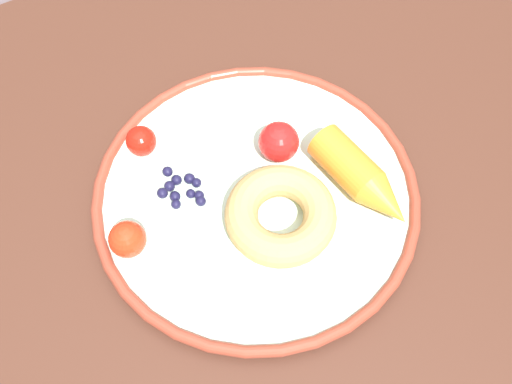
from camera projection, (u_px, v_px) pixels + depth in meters
name	position (u px, v px, depth m)	size (l,w,h in m)	color
ground_plane	(244.00, 352.00, 1.21)	(6.00, 6.00, 0.00)	#5F5055
dining_table	(235.00, 228.00, 0.66)	(1.15, 0.82, 0.71)	#47271C
plate	(256.00, 193.00, 0.58)	(0.35, 0.35, 0.02)	silver
carrot_orange	(362.00, 179.00, 0.56)	(0.06, 0.13, 0.04)	orange
donut	(281.00, 215.00, 0.55)	(0.11, 0.11, 0.03)	tan
blueberry_pile	(181.00, 189.00, 0.57)	(0.05, 0.06, 0.02)	#191638
tomato_near	(141.00, 141.00, 0.59)	(0.03, 0.03, 0.03)	red
tomato_mid	(128.00, 239.00, 0.53)	(0.04, 0.04, 0.04)	red
tomato_far	(279.00, 142.00, 0.58)	(0.04, 0.04, 0.04)	red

